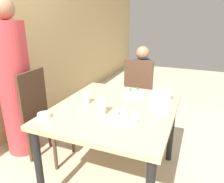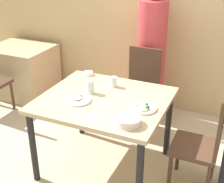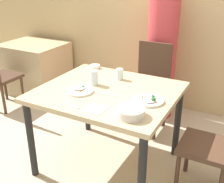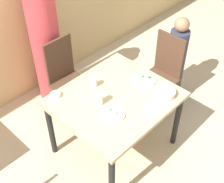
{
  "view_description": "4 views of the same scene",
  "coord_description": "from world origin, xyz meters",
  "px_view_note": "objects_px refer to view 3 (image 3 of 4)",
  "views": [
    {
      "loc": [
        -1.62,
        -0.64,
        1.53
      ],
      "look_at": [
        0.14,
        0.08,
        0.85
      ],
      "focal_mm": 35.0,
      "sensor_mm": 36.0,
      "label": 1
    },
    {
      "loc": [
        1.1,
        -2.3,
        2.04
      ],
      "look_at": [
        0.1,
        -0.05,
        0.87
      ],
      "focal_mm": 50.0,
      "sensor_mm": 36.0,
      "label": 2
    },
    {
      "loc": [
        1.06,
        -1.92,
        1.7
      ],
      "look_at": [
        0.08,
        -0.08,
        0.8
      ],
      "focal_mm": 45.0,
      "sensor_mm": 36.0,
      "label": 3
    },
    {
      "loc": [
        -1.64,
        -1.52,
        2.86
      ],
      "look_at": [
        -0.06,
        -0.01,
        0.89
      ],
      "focal_mm": 50.0,
      "sensor_mm": 36.0,
      "label": 4
    }
  ],
  "objects_px": {
    "chair_adult_spot": "(150,86)",
    "glass_water_tall": "(94,78)",
    "plate_rice_adult": "(80,90)",
    "chair_child_spot": "(218,139)",
    "bowl_curry": "(130,112)",
    "person_adult": "(161,55)"
  },
  "relations": [
    {
      "from": "person_adult",
      "to": "chair_adult_spot",
      "type": "bearing_deg",
      "value": -90.0
    },
    {
      "from": "chair_child_spot",
      "to": "chair_adult_spot",
      "type": "bearing_deg",
      "value": -132.4
    },
    {
      "from": "chair_adult_spot",
      "to": "glass_water_tall",
      "type": "xyz_separation_m",
      "value": [
        -0.23,
        -0.81,
        0.32
      ]
    },
    {
      "from": "chair_adult_spot",
      "to": "bowl_curry",
      "type": "bearing_deg",
      "value": -76.12
    },
    {
      "from": "plate_rice_adult",
      "to": "bowl_curry",
      "type": "bearing_deg",
      "value": -18.99
    },
    {
      "from": "chair_adult_spot",
      "to": "plate_rice_adult",
      "type": "bearing_deg",
      "value": -104.65
    },
    {
      "from": "glass_water_tall",
      "to": "chair_child_spot",
      "type": "bearing_deg",
      "value": 1.58
    },
    {
      "from": "chair_child_spot",
      "to": "bowl_curry",
      "type": "xyz_separation_m",
      "value": [
        -0.56,
        -0.41,
        0.29
      ]
    },
    {
      "from": "plate_rice_adult",
      "to": "glass_water_tall",
      "type": "bearing_deg",
      "value": 81.67
    },
    {
      "from": "chair_child_spot",
      "to": "person_adult",
      "type": "relative_size",
      "value": 0.58
    },
    {
      "from": "bowl_curry",
      "to": "glass_water_tall",
      "type": "height_order",
      "value": "glass_water_tall"
    },
    {
      "from": "person_adult",
      "to": "plate_rice_adult",
      "type": "xyz_separation_m",
      "value": [
        -0.26,
        -1.33,
        -0.0
      ]
    },
    {
      "from": "chair_adult_spot",
      "to": "chair_child_spot",
      "type": "height_order",
      "value": "same"
    },
    {
      "from": "bowl_curry",
      "to": "plate_rice_adult",
      "type": "height_order",
      "value": "bowl_curry"
    },
    {
      "from": "chair_child_spot",
      "to": "glass_water_tall",
      "type": "relative_size",
      "value": 7.46
    },
    {
      "from": "chair_adult_spot",
      "to": "person_adult",
      "type": "relative_size",
      "value": 0.58
    },
    {
      "from": "chair_adult_spot",
      "to": "bowl_curry",
      "type": "height_order",
      "value": "chair_adult_spot"
    },
    {
      "from": "chair_child_spot",
      "to": "glass_water_tall",
      "type": "xyz_separation_m",
      "value": [
        -1.08,
        -0.03,
        0.32
      ]
    },
    {
      "from": "chair_adult_spot",
      "to": "glass_water_tall",
      "type": "height_order",
      "value": "chair_adult_spot"
    },
    {
      "from": "chair_adult_spot",
      "to": "chair_child_spot",
      "type": "bearing_deg",
      "value": -42.4
    },
    {
      "from": "plate_rice_adult",
      "to": "chair_child_spot",
      "type": "bearing_deg",
      "value": 11.22
    },
    {
      "from": "bowl_curry",
      "to": "person_adult",
      "type": "bearing_deg",
      "value": 100.91
    }
  ]
}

